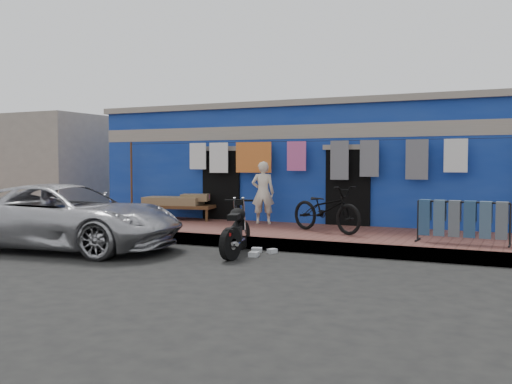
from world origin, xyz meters
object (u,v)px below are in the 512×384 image
Objects in this scene: seated_person at (263,193)px; motorcycle at (236,228)px; bicycle at (326,204)px; charpoy at (181,207)px; car at (66,216)px; jeans_rack at (462,221)px.

seated_person is 3.31m from motorcycle.
bicycle reaches higher than charpoy.
charpoy is (0.12, 4.11, -0.12)m from car.
motorcycle is (3.45, 0.88, -0.17)m from car.
car is 3.56m from motorcycle.
bicycle reaches higher than motorcycle.
charpoy is at bearing -9.62° from car.
jeans_rack reaches higher than charpoy.
seated_person reaches higher than jeans_rack.
seated_person reaches higher than car.
charpoy is (-4.42, 1.01, -0.30)m from bicycle.
car is 3.16× the size of seated_person.
car reaches higher than jeans_rack.
car is 4.11m from charpoy.
bicycle is at bearing -12.85° from charpoy.
car is 2.88× the size of motorcycle.
bicycle is 4.55m from charpoy.
motorcycle is (0.86, -3.15, -0.51)m from seated_person.
seated_person is 5.06m from jeans_rack.
seated_person reaches higher than charpoy.
car reaches higher than charpoy.
car is 2.37× the size of charpoy.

